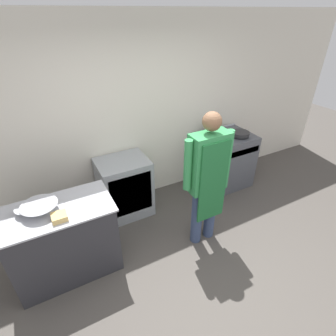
% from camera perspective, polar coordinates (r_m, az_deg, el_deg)
% --- Properties ---
extents(ground_plane, '(14.00, 14.00, 0.00)m').
position_cam_1_polar(ground_plane, '(3.24, 9.14, -24.68)').
color(ground_plane, '#4C4742').
extents(wall_back, '(8.00, 0.05, 2.70)m').
position_cam_1_polar(wall_back, '(3.84, -7.49, 10.94)').
color(wall_back, silver).
rests_on(wall_back, ground_plane).
extents(prep_counter, '(1.13, 0.63, 0.91)m').
position_cam_1_polar(prep_counter, '(3.24, -21.52, -14.47)').
color(prep_counter, '#2D2D33').
rests_on(prep_counter, ground_plane).
extents(stove, '(0.89, 0.67, 0.94)m').
position_cam_1_polar(stove, '(4.56, 11.97, 1.59)').
color(stove, '#4C4F56').
rests_on(stove, ground_plane).
extents(fridge_unit, '(0.71, 0.57, 0.88)m').
position_cam_1_polar(fridge_unit, '(3.88, -9.39, -4.18)').
color(fridge_unit, '#93999E').
rests_on(fridge_unit, ground_plane).
extents(person_cook, '(0.64, 0.24, 1.77)m').
position_cam_1_polar(person_cook, '(3.09, 8.62, -1.46)').
color(person_cook, '#38476B').
rests_on(person_cook, ground_plane).
extents(mixing_bowl, '(0.36, 0.36, 0.09)m').
position_cam_1_polar(mixing_bowl, '(2.95, -26.10, -7.89)').
color(mixing_bowl, '#B2B5BC').
rests_on(mixing_bowl, prep_counter).
extents(small_bowl, '(0.23, 0.23, 0.07)m').
position_cam_1_polar(small_bowl, '(3.01, -28.28, -8.03)').
color(small_bowl, '#B2B5BC').
rests_on(small_bowl, prep_counter).
extents(plastic_tub, '(0.14, 0.14, 0.06)m').
position_cam_1_polar(plastic_tub, '(2.79, -22.56, -9.81)').
color(plastic_tub, '#D8B266').
rests_on(plastic_tub, prep_counter).
extents(stock_pot, '(0.26, 0.26, 0.23)m').
position_cam_1_polar(stock_pot, '(4.27, 9.73, 8.62)').
color(stock_pot, '#B2B5BC').
rests_on(stock_pot, stove).
extents(saute_pan, '(0.29, 0.29, 0.06)m').
position_cam_1_polar(saute_pan, '(4.37, 15.47, 7.24)').
color(saute_pan, '#262628').
rests_on(saute_pan, stove).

